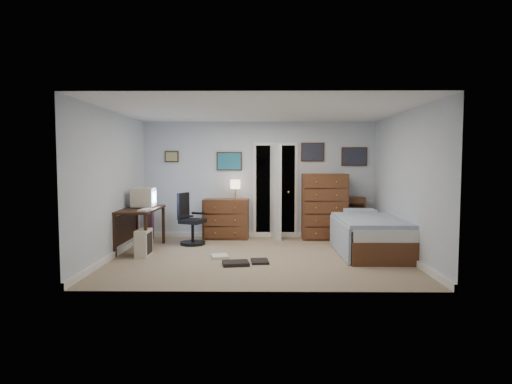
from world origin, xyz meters
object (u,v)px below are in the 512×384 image
at_px(tall_dresser, 324,206).
at_px(low_dresser, 226,219).
at_px(office_chair, 190,225).
at_px(bed, 369,234).
at_px(computer_desk, 136,218).

bearing_deg(tall_dresser, low_dresser, -179.04).
height_order(office_chair, bed, office_chair).
relative_size(computer_desk, low_dresser, 1.42).
bearing_deg(office_chair, computer_desk, -128.86).
height_order(computer_desk, tall_dresser, tall_dresser).
relative_size(computer_desk, bed, 0.63).
relative_size(office_chair, low_dresser, 1.07).
height_order(low_dresser, tall_dresser, tall_dresser).
bearing_deg(office_chair, bed, 9.30).
height_order(computer_desk, bed, computer_desk).
height_order(office_chair, low_dresser, office_chair).
bearing_deg(low_dresser, tall_dresser, 1.86).
bearing_deg(computer_desk, tall_dresser, 18.50).
height_order(office_chair, tall_dresser, tall_dresser).
relative_size(low_dresser, tall_dresser, 0.69).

